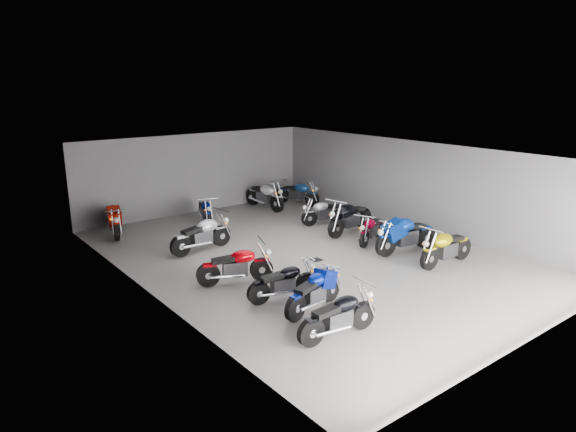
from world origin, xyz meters
name	(u,v)px	position (x,y,z in m)	size (l,w,h in m)	color
ground	(306,256)	(0.00, 0.00, 0.00)	(14.00, 14.00, 0.00)	gray
wall_back	(196,173)	(0.00, 7.00, 1.60)	(10.00, 0.10, 3.20)	slate
wall_left	(149,235)	(-5.00, 0.00, 1.60)	(0.10, 14.00, 3.20)	slate
wall_right	(413,185)	(5.00, 0.00, 1.60)	(0.10, 14.00, 3.20)	slate
ceiling	(307,152)	(0.00, 0.00, 3.22)	(10.00, 14.00, 0.04)	black
drain_grate	(316,260)	(0.00, -0.50, 0.01)	(0.32, 0.32, 0.01)	black
motorcycle_left_a	(339,316)	(-2.78, -4.41, 0.48)	(2.01, 0.43, 0.88)	black
motorcycle_left_b	(315,291)	(-2.33, -3.11, 0.48)	(1.99, 0.59, 0.88)	black
motorcycle_left_c	(284,282)	(-2.52, -2.17, 0.46)	(1.89, 0.52, 0.83)	black
motorcycle_left_d	(236,266)	(-2.89, -0.57, 0.50)	(1.99, 0.86, 0.91)	black
motorcycle_left_f	(202,235)	(-2.30, 2.38, 0.54)	(2.23, 0.50, 0.98)	black
motorcycle_right_b	(446,247)	(2.74, -3.12, 0.53)	(2.22, 0.44, 0.97)	black
motorcycle_right_c	(405,235)	(2.67, -1.66, 0.57)	(2.39, 0.55, 1.05)	black
motorcycle_right_d	(372,229)	(2.59, -0.30, 0.46)	(1.84, 0.86, 0.85)	black
motorcycle_right_e	(350,217)	(2.78, 0.91, 0.57)	(2.39, 0.61, 1.05)	black
motorcycle_right_f	(325,212)	(2.86, 2.31, 0.48)	(1.95, 0.65, 0.87)	black
motorcycle_back_a	(113,219)	(-3.90, 5.86, 0.56)	(0.70, 2.31, 1.03)	black
motorcycle_back_c	(205,210)	(-0.58, 5.31, 0.47)	(0.74, 1.91, 0.86)	black
motorcycle_back_e	(265,195)	(2.48, 5.68, 0.58)	(0.49, 2.41, 1.06)	black
motorcycle_back_f	(297,193)	(4.01, 5.41, 0.51)	(0.96, 2.03, 0.94)	black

